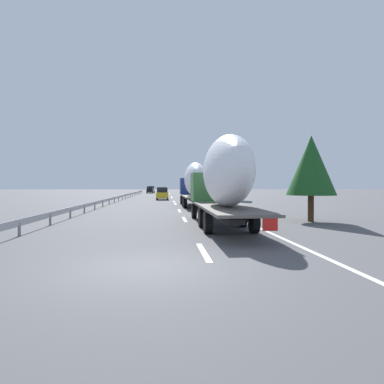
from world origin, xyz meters
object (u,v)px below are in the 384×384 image
at_px(car_yellow_coupe, 162,194).
at_px(car_black_suv, 150,190).
at_px(road_sign, 202,185).
at_px(truck_lead, 194,182).
at_px(truck_trailing, 223,178).
at_px(car_red_compact, 162,192).
at_px(car_white_van, 152,189).

distance_m(car_yellow_coupe, car_black_suv, 41.89).
bearing_deg(car_black_suv, road_sign, -165.44).
bearing_deg(car_yellow_coupe, car_black_suv, 5.05).
bearing_deg(road_sign, truck_lead, 171.06).
height_order(truck_trailing, road_sign, truck_trailing).
bearing_deg(car_red_compact, car_white_van, 4.65).
bearing_deg(road_sign, car_yellow_coupe, 109.26).
relative_size(car_white_van, car_black_suv, 1.05).
relative_size(truck_lead, car_yellow_coupe, 3.07).
bearing_deg(car_black_suv, car_yellow_coupe, -174.95).
relative_size(truck_lead, car_red_compact, 2.97).
height_order(car_red_compact, car_yellow_coupe, car_red_compact).
bearing_deg(road_sign, truck_trailing, 175.20).
bearing_deg(car_red_compact, road_sign, -131.00).
height_order(car_yellow_coupe, car_black_suv, car_black_suv).
height_order(truck_trailing, car_red_compact, truck_trailing).
height_order(car_red_compact, road_sign, road_sign).
xyz_separation_m(car_red_compact, car_black_suv, (33.65, 3.59, -0.00)).
relative_size(car_white_van, road_sign, 1.27).
bearing_deg(truck_lead, road_sign, -8.94).
bearing_deg(car_white_van, car_yellow_coupe, -175.98).
bearing_deg(car_black_suv, car_red_compact, -173.92).
distance_m(truck_trailing, car_red_compact, 42.90).
bearing_deg(car_white_van, truck_trailing, -175.29).
relative_size(truck_lead, car_white_van, 2.95).
distance_m(truck_trailing, car_white_van, 84.78).
bearing_deg(truck_lead, truck_trailing, 180.00).
bearing_deg(car_red_compact, truck_lead, -172.06).
xyz_separation_m(truck_lead, car_yellow_coupe, (17.42, 3.46, -1.61)).
distance_m(car_white_van, car_black_suv, 8.11).
height_order(truck_lead, road_sign, truck_lead).
xyz_separation_m(truck_trailing, car_red_compact, (42.72, 3.56, -1.70)).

